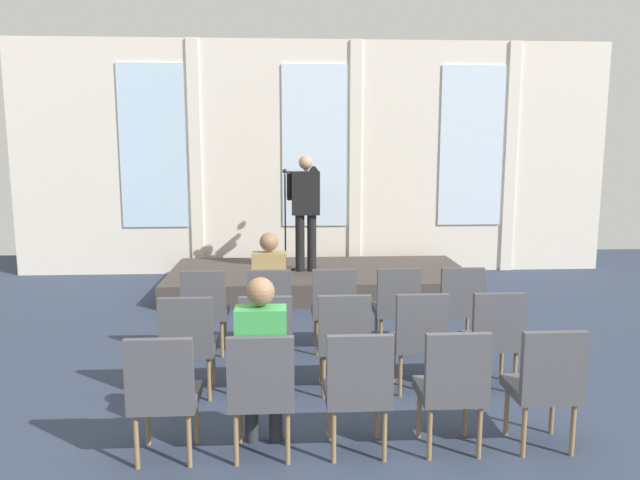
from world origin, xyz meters
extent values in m
plane|color=#2D384C|center=(0.00, 0.00, 0.00)|extent=(16.81, 16.81, 0.00)
cube|color=silver|center=(0.00, 6.47, 1.99)|extent=(10.27, 0.10, 3.99)
cube|color=silver|center=(-2.74, 6.41, 2.21)|extent=(1.11, 0.04, 2.74)
cube|color=silver|center=(-2.03, 6.41, 1.99)|extent=(0.20, 0.08, 3.99)
cube|color=silver|center=(0.00, 6.41, 2.21)|extent=(1.11, 0.04, 2.74)
cube|color=silver|center=(0.71, 6.41, 1.99)|extent=(0.20, 0.08, 3.99)
cube|color=silver|center=(2.74, 6.41, 2.21)|extent=(1.11, 0.04, 2.74)
cube|color=silver|center=(3.44, 6.41, 1.99)|extent=(0.20, 0.08, 3.99)
cube|color=#3F3833|center=(0.00, 5.10, 0.16)|extent=(4.56, 2.13, 0.32)
cylinder|color=black|center=(-0.29, 5.01, 0.75)|extent=(0.14, 0.14, 0.87)
cylinder|color=black|center=(-0.11, 5.01, 0.75)|extent=(0.14, 0.14, 0.87)
cube|color=black|center=(-0.20, 5.01, 1.51)|extent=(0.42, 0.22, 0.65)
cube|color=navy|center=(-0.20, 5.13, 1.59)|extent=(0.06, 0.01, 0.39)
sphere|color=tan|center=(-0.20, 5.02, 1.97)|extent=(0.21, 0.21, 0.21)
cylinder|color=black|center=(-0.44, 5.09, 1.62)|extent=(0.09, 0.28, 0.45)
cylinder|color=black|center=(-0.05, 5.14, 1.83)|extent=(0.15, 0.36, 0.15)
cylinder|color=black|center=(-0.09, 5.28, 1.84)|extent=(0.11, 0.34, 0.15)
sphere|color=tan|center=(-0.18, 5.54, 1.87)|extent=(0.10, 0.10, 0.10)
cylinder|color=black|center=(-0.51, 5.13, 0.33)|extent=(0.28, 0.28, 0.03)
cylinder|color=black|center=(-0.51, 5.13, 1.07)|extent=(0.02, 0.02, 1.45)
sphere|color=#262626|center=(-0.51, 5.13, 1.84)|extent=(0.07, 0.07, 0.07)
cylinder|color=olive|center=(-1.19, 2.47, 0.20)|extent=(0.04, 0.04, 0.40)
cylinder|color=olive|center=(-1.55, 2.47, 0.20)|extent=(0.04, 0.04, 0.40)
cylinder|color=olive|center=(-1.19, 2.13, 0.20)|extent=(0.04, 0.04, 0.40)
cylinder|color=olive|center=(-1.55, 2.13, 0.20)|extent=(0.04, 0.04, 0.40)
cube|color=#47474C|center=(-1.37, 2.30, 0.44)|extent=(0.46, 0.44, 0.08)
cube|color=#47474C|center=(-1.37, 2.11, 0.71)|extent=(0.46, 0.06, 0.46)
cylinder|color=olive|center=(-0.50, 2.47, 0.20)|extent=(0.04, 0.04, 0.40)
cylinder|color=olive|center=(-0.86, 2.47, 0.20)|extent=(0.04, 0.04, 0.40)
cylinder|color=olive|center=(-0.50, 2.13, 0.20)|extent=(0.04, 0.04, 0.40)
cylinder|color=olive|center=(-0.86, 2.13, 0.20)|extent=(0.04, 0.04, 0.40)
cube|color=#47474C|center=(-0.68, 2.30, 0.44)|extent=(0.46, 0.44, 0.08)
cube|color=#47474C|center=(-0.68, 2.11, 0.71)|extent=(0.46, 0.06, 0.46)
cylinder|color=#2D2D33|center=(-0.77, 2.48, 0.22)|extent=(0.10, 0.10, 0.44)
cylinder|color=#2D2D33|center=(-0.59, 2.48, 0.22)|extent=(0.10, 0.10, 0.44)
cube|color=#2D2D33|center=(-0.68, 2.36, 0.50)|extent=(0.34, 0.36, 0.12)
cube|color=#997F4C|center=(-0.68, 2.25, 0.83)|extent=(0.36, 0.20, 0.54)
sphere|color=#8C6647|center=(-0.68, 2.27, 1.21)|extent=(0.20, 0.20, 0.20)
cylinder|color=olive|center=(0.18, 2.47, 0.20)|extent=(0.04, 0.04, 0.40)
cylinder|color=olive|center=(-0.18, 2.47, 0.20)|extent=(0.04, 0.04, 0.40)
cylinder|color=olive|center=(0.18, 2.13, 0.20)|extent=(0.04, 0.04, 0.40)
cylinder|color=olive|center=(-0.18, 2.13, 0.20)|extent=(0.04, 0.04, 0.40)
cube|color=#47474C|center=(0.00, 2.30, 0.44)|extent=(0.46, 0.44, 0.08)
cube|color=#47474C|center=(0.00, 2.11, 0.71)|extent=(0.46, 0.06, 0.46)
cylinder|color=olive|center=(0.86, 2.47, 0.20)|extent=(0.04, 0.04, 0.40)
cylinder|color=olive|center=(0.50, 2.47, 0.20)|extent=(0.04, 0.04, 0.40)
cylinder|color=olive|center=(0.86, 2.13, 0.20)|extent=(0.04, 0.04, 0.40)
cylinder|color=olive|center=(0.50, 2.13, 0.20)|extent=(0.04, 0.04, 0.40)
cube|color=#47474C|center=(0.68, 2.30, 0.44)|extent=(0.46, 0.44, 0.08)
cube|color=#47474C|center=(0.68, 2.11, 0.71)|extent=(0.46, 0.06, 0.46)
cylinder|color=olive|center=(1.55, 2.47, 0.20)|extent=(0.04, 0.04, 0.40)
cylinder|color=olive|center=(1.19, 2.47, 0.20)|extent=(0.04, 0.04, 0.40)
cylinder|color=olive|center=(1.55, 2.13, 0.20)|extent=(0.04, 0.04, 0.40)
cylinder|color=olive|center=(1.19, 2.13, 0.20)|extent=(0.04, 0.04, 0.40)
cube|color=#47474C|center=(1.37, 2.30, 0.44)|extent=(0.46, 0.44, 0.08)
cube|color=#47474C|center=(1.37, 2.11, 0.71)|extent=(0.46, 0.06, 0.46)
cylinder|color=olive|center=(-1.19, 1.37, 0.20)|extent=(0.04, 0.04, 0.40)
cylinder|color=olive|center=(-1.55, 1.37, 0.20)|extent=(0.04, 0.04, 0.40)
cylinder|color=olive|center=(-1.19, 1.03, 0.20)|extent=(0.04, 0.04, 0.40)
cylinder|color=olive|center=(-1.55, 1.03, 0.20)|extent=(0.04, 0.04, 0.40)
cube|color=#47474C|center=(-1.37, 1.20, 0.44)|extent=(0.46, 0.44, 0.08)
cube|color=#47474C|center=(-1.37, 1.01, 0.71)|extent=(0.46, 0.06, 0.46)
cylinder|color=olive|center=(-0.50, 1.37, 0.20)|extent=(0.04, 0.04, 0.40)
cylinder|color=olive|center=(-0.86, 1.37, 0.20)|extent=(0.04, 0.04, 0.40)
cylinder|color=olive|center=(-0.50, 1.03, 0.20)|extent=(0.04, 0.04, 0.40)
cylinder|color=olive|center=(-0.86, 1.03, 0.20)|extent=(0.04, 0.04, 0.40)
cube|color=#47474C|center=(-0.68, 1.20, 0.44)|extent=(0.46, 0.44, 0.08)
cube|color=#47474C|center=(-0.68, 1.01, 0.71)|extent=(0.46, 0.06, 0.46)
cylinder|color=olive|center=(0.18, 1.37, 0.20)|extent=(0.04, 0.04, 0.40)
cylinder|color=olive|center=(-0.18, 1.37, 0.20)|extent=(0.04, 0.04, 0.40)
cylinder|color=olive|center=(0.18, 1.03, 0.20)|extent=(0.04, 0.04, 0.40)
cylinder|color=olive|center=(-0.18, 1.03, 0.20)|extent=(0.04, 0.04, 0.40)
cube|color=#47474C|center=(0.00, 1.20, 0.44)|extent=(0.46, 0.44, 0.08)
cube|color=#47474C|center=(0.00, 1.01, 0.71)|extent=(0.46, 0.06, 0.46)
cylinder|color=olive|center=(0.86, 1.37, 0.20)|extent=(0.04, 0.04, 0.40)
cylinder|color=olive|center=(0.50, 1.37, 0.20)|extent=(0.04, 0.04, 0.40)
cylinder|color=olive|center=(0.86, 1.03, 0.20)|extent=(0.04, 0.04, 0.40)
cylinder|color=olive|center=(0.50, 1.03, 0.20)|extent=(0.04, 0.04, 0.40)
cube|color=#47474C|center=(0.68, 1.20, 0.44)|extent=(0.46, 0.44, 0.08)
cube|color=#47474C|center=(0.68, 1.01, 0.71)|extent=(0.46, 0.06, 0.46)
cylinder|color=olive|center=(1.55, 1.37, 0.20)|extent=(0.04, 0.04, 0.40)
cylinder|color=olive|center=(1.19, 1.37, 0.20)|extent=(0.04, 0.04, 0.40)
cylinder|color=olive|center=(1.55, 1.03, 0.20)|extent=(0.04, 0.04, 0.40)
cylinder|color=olive|center=(1.19, 1.03, 0.20)|extent=(0.04, 0.04, 0.40)
cube|color=#47474C|center=(1.37, 1.20, 0.44)|extent=(0.46, 0.44, 0.08)
cube|color=#47474C|center=(1.37, 1.01, 0.71)|extent=(0.46, 0.06, 0.46)
cylinder|color=olive|center=(-1.19, 0.27, 0.20)|extent=(0.04, 0.04, 0.40)
cylinder|color=olive|center=(-1.55, 0.27, 0.20)|extent=(0.04, 0.04, 0.40)
cylinder|color=olive|center=(-1.19, -0.07, 0.20)|extent=(0.04, 0.04, 0.40)
cylinder|color=olive|center=(-1.55, -0.07, 0.20)|extent=(0.04, 0.04, 0.40)
cube|color=#47474C|center=(-1.37, 0.10, 0.44)|extent=(0.46, 0.44, 0.08)
cube|color=#47474C|center=(-1.37, -0.09, 0.71)|extent=(0.46, 0.06, 0.46)
cylinder|color=olive|center=(-0.50, 0.27, 0.20)|extent=(0.04, 0.04, 0.40)
cylinder|color=olive|center=(-0.86, 0.27, 0.20)|extent=(0.04, 0.04, 0.40)
cylinder|color=olive|center=(-0.50, -0.07, 0.20)|extent=(0.04, 0.04, 0.40)
cylinder|color=olive|center=(-0.86, -0.07, 0.20)|extent=(0.04, 0.04, 0.40)
cube|color=#47474C|center=(-0.68, 0.10, 0.44)|extent=(0.46, 0.44, 0.08)
cube|color=#47474C|center=(-0.68, -0.09, 0.71)|extent=(0.46, 0.06, 0.46)
cylinder|color=#2D2D33|center=(-0.77, 0.28, 0.22)|extent=(0.10, 0.10, 0.44)
cylinder|color=#2D2D33|center=(-0.59, 0.28, 0.22)|extent=(0.10, 0.10, 0.44)
cube|color=#2D2D33|center=(-0.68, 0.16, 0.50)|extent=(0.34, 0.36, 0.12)
cube|color=green|center=(-0.68, 0.05, 0.83)|extent=(0.36, 0.20, 0.55)
sphere|color=#8C6647|center=(-0.68, 0.07, 1.22)|extent=(0.20, 0.20, 0.20)
cylinder|color=olive|center=(0.18, 0.27, 0.20)|extent=(0.04, 0.04, 0.40)
cylinder|color=olive|center=(-0.18, 0.27, 0.20)|extent=(0.04, 0.04, 0.40)
cylinder|color=olive|center=(0.18, -0.07, 0.20)|extent=(0.04, 0.04, 0.40)
cylinder|color=olive|center=(-0.18, -0.07, 0.20)|extent=(0.04, 0.04, 0.40)
cube|color=#47474C|center=(0.00, 0.10, 0.44)|extent=(0.46, 0.44, 0.08)
cube|color=#47474C|center=(0.00, -0.09, 0.71)|extent=(0.46, 0.06, 0.46)
cylinder|color=olive|center=(0.86, 0.27, 0.20)|extent=(0.04, 0.04, 0.40)
cylinder|color=olive|center=(0.50, 0.27, 0.20)|extent=(0.04, 0.04, 0.40)
cylinder|color=olive|center=(0.86, -0.07, 0.20)|extent=(0.04, 0.04, 0.40)
cylinder|color=olive|center=(0.50, -0.07, 0.20)|extent=(0.04, 0.04, 0.40)
cube|color=#47474C|center=(0.68, 0.10, 0.44)|extent=(0.46, 0.44, 0.08)
cube|color=#47474C|center=(0.68, -0.09, 0.71)|extent=(0.46, 0.06, 0.46)
cylinder|color=olive|center=(1.55, 0.27, 0.20)|extent=(0.04, 0.04, 0.40)
cylinder|color=olive|center=(1.19, 0.27, 0.20)|extent=(0.04, 0.04, 0.40)
cylinder|color=olive|center=(1.55, -0.07, 0.20)|extent=(0.04, 0.04, 0.40)
cylinder|color=olive|center=(1.19, -0.07, 0.20)|extent=(0.04, 0.04, 0.40)
cube|color=#47474C|center=(1.37, 0.10, 0.44)|extent=(0.46, 0.44, 0.08)
cube|color=#47474C|center=(1.37, -0.09, 0.71)|extent=(0.46, 0.06, 0.46)
camera|label=1|loc=(-0.50, -4.02, 2.22)|focal=33.73mm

